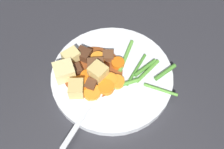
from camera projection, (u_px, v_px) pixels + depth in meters
ground_plane at (112, 79)px, 0.59m from camera, size 3.00×3.00×0.00m
dinner_plate at (112, 77)px, 0.59m from camera, size 0.25×0.25×0.02m
stew_sauce at (93, 71)px, 0.58m from camera, size 0.12×0.12×0.00m
carrot_slice_0 at (106, 87)px, 0.56m from camera, size 0.05×0.05×0.01m
carrot_slice_1 at (117, 82)px, 0.57m from camera, size 0.04×0.04×0.01m
carrot_slice_2 at (118, 63)px, 0.59m from camera, size 0.04×0.04×0.01m
carrot_slice_3 at (80, 84)px, 0.56m from camera, size 0.05×0.05×0.01m
carrot_slice_4 at (92, 93)px, 0.55m from camera, size 0.04×0.04×0.01m
carrot_slice_5 at (88, 77)px, 0.57m from camera, size 0.05×0.05×0.01m
carrot_slice_6 at (110, 80)px, 0.57m from camera, size 0.04×0.04×0.01m
carrot_slice_7 at (98, 59)px, 0.59m from camera, size 0.04×0.04×0.01m
potato_chunk_0 at (98, 72)px, 0.56m from camera, size 0.04×0.04×0.03m
potato_chunk_1 at (71, 57)px, 0.59m from camera, size 0.04×0.04×0.03m
potato_chunk_2 at (76, 89)px, 0.55m from camera, size 0.03×0.04×0.03m
potato_chunk_3 at (64, 71)px, 0.56m from camera, size 0.04×0.04×0.03m
meat_chunk_0 at (91, 85)px, 0.56m from camera, size 0.03×0.03×0.02m
meat_chunk_1 at (96, 67)px, 0.57m from camera, size 0.04×0.04×0.02m
meat_chunk_2 at (77, 69)px, 0.58m from camera, size 0.02×0.03×0.02m
meat_chunk_3 at (110, 56)px, 0.59m from camera, size 0.03×0.03×0.02m
meat_chunk_4 at (84, 55)px, 0.59m from camera, size 0.04×0.04×0.02m
green_bean_0 at (148, 71)px, 0.58m from camera, size 0.06×0.05×0.01m
green_bean_1 at (125, 84)px, 0.56m from camera, size 0.06×0.02×0.01m
green_bean_2 at (136, 68)px, 0.58m from camera, size 0.06×0.07×0.01m
green_bean_3 at (126, 56)px, 0.60m from camera, size 0.05×0.07×0.01m
green_bean_4 at (165, 72)px, 0.58m from camera, size 0.05×0.03×0.01m
green_bean_5 at (145, 68)px, 0.58m from camera, size 0.05×0.03×0.01m
green_bean_6 at (161, 90)px, 0.56m from camera, size 0.06×0.04×0.01m
fork at (89, 107)px, 0.54m from camera, size 0.12×0.14×0.00m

